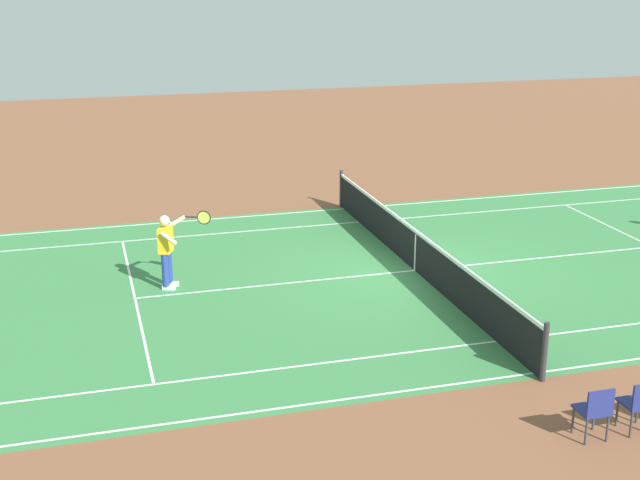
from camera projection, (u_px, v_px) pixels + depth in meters
ground_plane at (415, 271)px, 20.11m from camera, size 60.00×60.00×0.00m
court_slab at (415, 270)px, 20.11m from camera, size 24.20×11.40×0.00m
court_line_markings at (415, 270)px, 20.11m from camera, size 23.85×11.05×0.01m
tennis_net at (416, 250)px, 19.96m from camera, size 0.10×11.70×1.08m
tennis_player_near at (168, 247)px, 18.78m from camera, size 1.19×0.75×1.70m
tennis_ball at (367, 222)px, 23.73m from camera, size 0.07×0.07×0.07m
spectator_chair_4 at (640, 402)px, 13.01m from camera, size 0.44×0.44×0.88m
spectator_chair_5 at (595, 409)px, 12.81m from camera, size 0.44×0.44×0.88m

